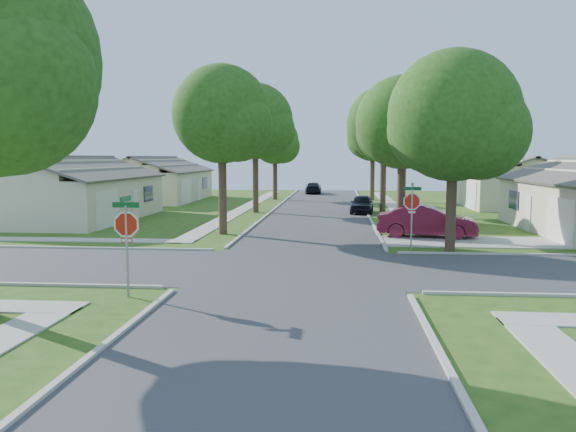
% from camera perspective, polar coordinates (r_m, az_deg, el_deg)
% --- Properties ---
extents(ground, '(100.00, 100.00, 0.00)m').
position_cam_1_polar(ground, '(20.87, 1.07, -5.34)').
color(ground, '#254C14').
rests_on(ground, ground).
extents(road_ns, '(7.00, 100.00, 0.02)m').
position_cam_1_polar(road_ns, '(20.87, 1.07, -5.32)').
color(road_ns, '#333335').
rests_on(road_ns, ground).
extents(sidewalk_ne, '(1.20, 40.00, 0.04)m').
position_cam_1_polar(sidewalk_ne, '(46.83, 10.81, 0.87)').
color(sidewalk_ne, '#9E9B91').
rests_on(sidewalk_ne, ground).
extents(sidewalk_nw, '(1.20, 40.00, 0.04)m').
position_cam_1_polar(sidewalk_nw, '(47.20, -4.10, 1.00)').
color(sidewalk_nw, '#9E9B91').
rests_on(sidewalk_nw, ground).
extents(driveway, '(8.80, 3.60, 0.05)m').
position_cam_1_polar(driveway, '(28.56, 18.16, -2.52)').
color(driveway, '#9E9B91').
rests_on(driveway, ground).
extents(stop_sign_sw, '(1.05, 0.80, 2.98)m').
position_cam_1_polar(stop_sign_sw, '(17.00, -16.10, -1.23)').
color(stop_sign_sw, gray).
rests_on(stop_sign_sw, ground).
extents(stop_sign_ne, '(1.05, 0.80, 2.98)m').
position_cam_1_polar(stop_sign_ne, '(25.41, 12.48, 1.18)').
color(stop_sign_ne, gray).
rests_on(stop_sign_ne, ground).
extents(tree_e_near, '(4.97, 4.80, 8.28)m').
position_cam_1_polar(tree_e_near, '(29.65, 11.66, 8.85)').
color(tree_e_near, '#38281C').
rests_on(tree_e_near, ground).
extents(tree_e_mid, '(5.59, 5.40, 9.21)m').
position_cam_1_polar(tree_e_mid, '(41.61, 9.80, 8.86)').
color(tree_e_mid, '#38281C').
rests_on(tree_e_mid, ground).
extents(tree_e_far, '(5.17, 5.00, 8.72)m').
position_cam_1_polar(tree_e_far, '(54.56, 8.68, 7.88)').
color(tree_e_far, '#38281C').
rests_on(tree_e_far, ground).
extents(tree_w_near, '(5.38, 5.20, 8.97)m').
position_cam_1_polar(tree_w_near, '(30.11, -6.65, 9.78)').
color(tree_w_near, '#38281C').
rests_on(tree_w_near, ground).
extents(tree_w_mid, '(5.80, 5.60, 9.56)m').
position_cam_1_polar(tree_w_mid, '(41.93, -3.27, 9.23)').
color(tree_w_mid, '#38281C').
rests_on(tree_w_mid, ground).
extents(tree_w_far, '(4.76, 4.60, 8.04)m').
position_cam_1_polar(tree_w_far, '(54.78, -1.28, 7.44)').
color(tree_w_far, '#38281C').
rests_on(tree_w_far, ground).
extents(tree_ne_corner, '(5.80, 5.60, 8.66)m').
position_cam_1_polar(tree_ne_corner, '(25.15, 16.61, 9.14)').
color(tree_ne_corner, '#38281C').
rests_on(tree_ne_corner, ground).
extents(house_ne_far, '(8.42, 13.60, 4.23)m').
position_cam_1_polar(house_ne_far, '(51.58, 21.52, 2.69)').
color(house_ne_far, beige).
rests_on(house_ne_far, ground).
extents(house_nw_near, '(8.42, 13.60, 4.23)m').
position_cam_1_polar(house_nw_near, '(39.55, -21.06, 1.84)').
color(house_nw_near, beige).
rests_on(house_nw_near, ground).
extents(house_nw_far, '(8.42, 13.60, 4.23)m').
position_cam_1_polar(house_nw_far, '(55.29, -13.29, 3.14)').
color(house_nw_far, beige).
rests_on(house_nw_far, ground).
extents(car_driveway, '(5.19, 2.49, 1.64)m').
position_cam_1_polar(car_driveway, '(29.65, 13.93, -0.54)').
color(car_driveway, maroon).
rests_on(car_driveway, ground).
extents(car_curb_east, '(1.98, 4.11, 1.35)m').
position_cam_1_polar(car_curb_east, '(41.78, 7.52, 1.23)').
color(car_curb_east, black).
rests_on(car_curb_east, ground).
extents(car_curb_west, '(1.91, 4.44, 1.27)m').
position_cam_1_polar(car_curb_west, '(63.75, 2.59, 2.85)').
color(car_curb_west, black).
rests_on(car_curb_west, ground).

